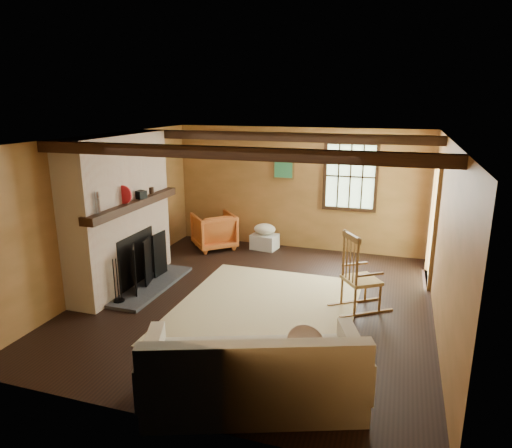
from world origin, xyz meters
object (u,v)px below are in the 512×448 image
at_px(sofa, 255,376).
at_px(armchair, 214,231).
at_px(laundry_basket, 265,242).
at_px(rocking_chair, 359,278).
at_px(fireplace, 121,218).

bearing_deg(sofa, armchair, 97.03).
bearing_deg(laundry_basket, armchair, -165.61).
relative_size(sofa, armchair, 2.94).
bearing_deg(rocking_chair, laundry_basket, 8.15).
xyz_separation_m(sofa, laundry_basket, (-1.31, 4.69, -0.16)).
bearing_deg(armchair, fireplace, 31.98).
distance_m(fireplace, rocking_chair, 3.74).
distance_m(fireplace, laundry_basket, 3.08).
bearing_deg(laundry_basket, rocking_chair, -47.24).
xyz_separation_m(laundry_basket, armchair, (-0.99, -0.25, 0.21)).
bearing_deg(sofa, fireplace, 122.13).
relative_size(fireplace, laundry_basket, 4.80).
height_order(fireplace, armchair, fireplace).
bearing_deg(armchair, sofa, 75.74).
relative_size(fireplace, armchair, 3.05).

